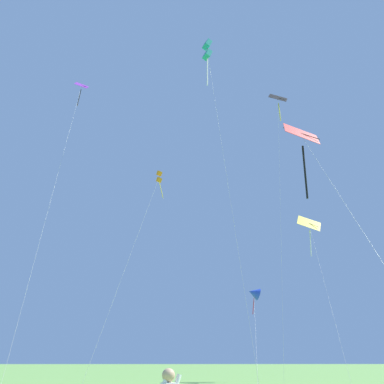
{
  "coord_description": "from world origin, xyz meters",
  "views": [
    {
      "loc": [
        -1.37,
        -3.17,
        1.63
      ],
      "look_at": [
        -0.32,
        29.09,
        14.77
      ],
      "focal_mm": 38.72,
      "sensor_mm": 36.0,
      "label": 1
    }
  ],
  "objects": [
    {
      "name": "kite_orange_box",
      "position": [
        -3.01,
        25.83,
        14.39
      ],
      "size": [
        3.89,
        5.55,
        15.21
      ],
      "color": "orange",
      "rests_on": "ground_plane"
    },
    {
      "name": "kite_yellow_diamond",
      "position": [
        11.45,
        35.36,
        13.43
      ],
      "size": [
        3.31,
        11.26,
        15.23
      ],
      "color": "yellow",
      "rests_on": "ground_plane"
    },
    {
      "name": "kite_blue_delta",
      "position": [
        5.17,
        33.09,
        7.02
      ],
      "size": [
        1.95,
        7.57,
        7.66
      ],
      "color": "blue",
      "rests_on": "ground_plane"
    },
    {
      "name": "kite_black_large",
      "position": [
        9.13,
        34.1,
        26.85
      ],
      "size": [
        3.9,
        4.79,
        28.98
      ],
      "color": "black",
      "rests_on": "ground_plane"
    },
    {
      "name": "kite_teal_box",
      "position": [
        1.13,
        28.25,
        28.94
      ],
      "size": [
        3.0,
        4.6,
        30.25
      ],
      "color": "teal",
      "rests_on": "ground_plane"
    },
    {
      "name": "kite_purple_streamer",
      "position": [
        -10.61,
        28.54,
        23.59
      ],
      "size": [
        1.54,
        11.2,
        25.99
      ],
      "color": "purple",
      "rests_on": "ground_plane"
    },
    {
      "name": "kite_red_high",
      "position": [
        4.98,
        15.46,
        11.76
      ],
      "size": [
        2.09,
        11.91,
        13.6
      ],
      "color": "red",
      "rests_on": "ground_plane"
    }
  ]
}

